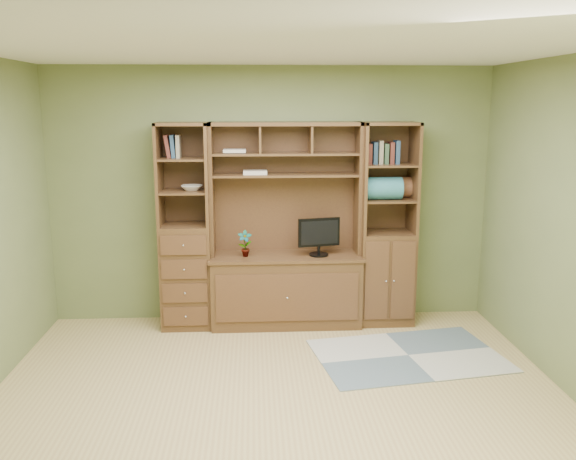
{
  "coord_description": "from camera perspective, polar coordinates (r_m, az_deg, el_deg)",
  "views": [
    {
      "loc": [
        -0.18,
        -4.21,
        2.23
      ],
      "look_at": [
        0.13,
        1.2,
        1.1
      ],
      "focal_mm": 38.0,
      "sensor_mm": 36.0,
      "label": 1
    }
  ],
  "objects": [
    {
      "name": "right_tower",
      "position": [
        6.25,
        9.21,
        0.52
      ],
      "size": [
        0.55,
        0.45,
        2.05
      ],
      "primitive_type": "cube",
      "color": "#4E311B",
      "rests_on": "ground"
    },
    {
      "name": "orchid",
      "position": [
        6.07,
        -4.06,
        -1.28
      ],
      "size": [
        0.14,
        0.09,
        0.26
      ],
      "primitive_type": "imported",
      "color": "#A54538",
      "rests_on": "center_hutch"
    },
    {
      "name": "blanket_red",
      "position": [
        6.29,
        10.14,
        3.97
      ],
      "size": [
        0.38,
        0.21,
        0.21
      ],
      "primitive_type": "cube",
      "color": "brown",
      "rests_on": "right_tower"
    },
    {
      "name": "room",
      "position": [
        4.31,
        -0.82,
        -0.68
      ],
      "size": [
        4.6,
        4.1,
        2.64
      ],
      "color": "tan",
      "rests_on": "ground"
    },
    {
      "name": "left_tower",
      "position": [
        6.14,
        -9.57,
        0.3
      ],
      "size": [
        0.5,
        0.45,
        2.05
      ],
      "primitive_type": "cube",
      "color": "#4E311B",
      "rests_on": "ground"
    },
    {
      "name": "center_hutch",
      "position": [
        6.07,
        -0.2,
        0.34
      ],
      "size": [
        1.54,
        0.53,
        2.05
      ],
      "primitive_type": "cube",
      "color": "#4E311B",
      "rests_on": "ground"
    },
    {
      "name": "bowl",
      "position": [
        6.07,
        -8.99,
        3.93
      ],
      "size": [
        0.21,
        0.21,
        0.05
      ],
      "primitive_type": "imported",
      "color": "beige",
      "rests_on": "left_tower"
    },
    {
      "name": "monitor",
      "position": [
        6.07,
        2.92,
        0.01
      ],
      "size": [
        0.46,
        0.28,
        0.53
      ],
      "primitive_type": "cube",
      "rotation": [
        0.0,
        0.0,
        0.21
      ],
      "color": "black",
      "rests_on": "center_hutch"
    },
    {
      "name": "blanket_teal",
      "position": [
        6.13,
        8.79,
        3.88
      ],
      "size": [
        0.39,
        0.22,
        0.22
      ],
      "primitive_type": "cube",
      "color": "teal",
      "rests_on": "right_tower"
    },
    {
      "name": "rug",
      "position": [
        5.7,
        11.18,
        -11.45
      ],
      "size": [
        1.78,
        1.33,
        0.01
      ],
      "primitive_type": "cube",
      "rotation": [
        0.0,
        0.0,
        0.16
      ],
      "color": "gray",
      "rests_on": "ground"
    },
    {
      "name": "magazines",
      "position": [
        6.07,
        -3.1,
        5.42
      ],
      "size": [
        0.23,
        0.17,
        0.04
      ],
      "primitive_type": "cube",
      "color": "beige",
      "rests_on": "center_hutch"
    }
  ]
}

